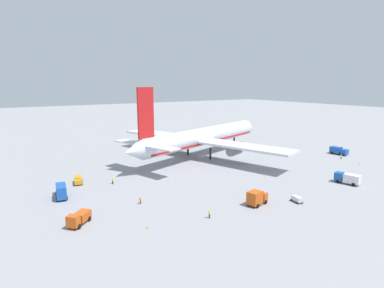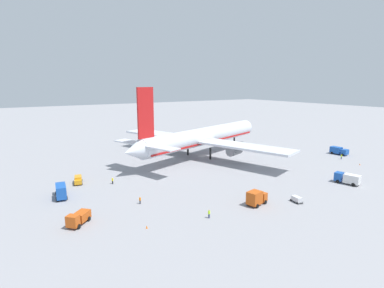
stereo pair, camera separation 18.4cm
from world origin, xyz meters
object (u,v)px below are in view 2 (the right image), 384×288
object	(u,v)px
ground_worker_3	(209,214)
traffic_cone_3	(360,164)
ground_worker_1	(113,181)
service_van	(78,180)
service_truck_1	(348,178)
traffic_cone_4	(244,135)
airliner	(201,137)
traffic_cone_1	(221,133)
baggage_cart_0	(297,199)
traffic_cone_0	(147,227)
ground_worker_2	(341,157)
service_truck_2	(256,198)
service_truck_3	(61,190)
ground_worker_0	(140,200)
service_truck_4	(78,218)
service_truck_5	(339,151)
traffic_cone_2	(242,134)

from	to	relation	value
ground_worker_3	traffic_cone_3	xyz separation A→B (m)	(65.17, 6.45, -0.63)
traffic_cone_3	ground_worker_1	bearing A→B (deg)	161.70
service_van	ground_worker_3	distance (m)	40.13
service_truck_1	traffic_cone_4	bearing A→B (deg)	67.85
airliner	traffic_cone_1	size ratio (longest dim) A/B	126.73
baggage_cart_0	traffic_cone_0	size ratio (longest dim) A/B	6.31
ground_worker_2	traffic_cone_0	distance (m)	80.66
baggage_cart_0	traffic_cone_3	xyz separation A→B (m)	(43.70, 10.21, -0.45)
service_truck_1	ground_worker_2	distance (m)	29.47
service_van	traffic_cone_1	bearing A→B (deg)	29.00
service_van	ground_worker_2	distance (m)	87.04
airliner	service_van	xyz separation A→B (m)	(-45.24, -8.05, -6.07)
service_truck_2	service_truck_3	world-z (taller)	service_truck_2
ground_worker_3	service_truck_2	bearing A→B (deg)	-0.13
service_truck_1	service_truck_3	bearing A→B (deg)	155.39
service_truck_2	ground_worker_0	xyz separation A→B (m)	(-21.20, 14.27, -0.86)
service_truck_2	ground_worker_3	size ratio (longest dim) A/B	3.05
baggage_cart_0	traffic_cone_4	world-z (taller)	baggage_cart_0
traffic_cone_0	ground_worker_0	bearing A→B (deg)	72.30
ground_worker_1	baggage_cart_0	bearing A→B (deg)	-48.66
ground_worker_1	ground_worker_2	distance (m)	78.43
service_van	ground_worker_3	xyz separation A→B (m)	(16.68, -36.50, -0.13)
service_truck_4	traffic_cone_4	distance (m)	113.18
service_truck_1	ground_worker_2	world-z (taller)	service_truck_1
traffic_cone_1	traffic_cone_4	bearing A→B (deg)	-62.82
service_truck_5	service_van	distance (m)	91.78
service_truck_2	airliner	bearing A→B (deg)	70.38
ground_worker_3	traffic_cone_0	bearing A→B (deg)	168.32
service_truck_1	service_truck_4	world-z (taller)	service_truck_1
traffic_cone_0	traffic_cone_4	bearing A→B (deg)	38.75
traffic_cone_2	ground_worker_0	bearing A→B (deg)	-144.28
service_van	ground_worker_0	size ratio (longest dim) A/B	3.04
ground_worker_2	traffic_cone_3	bearing A→B (deg)	-106.36
traffic_cone_0	traffic_cone_2	xyz separation A→B (m)	(85.90, 70.79, 0.00)
ground_worker_0	traffic_cone_4	bearing A→B (deg)	34.85
service_van	traffic_cone_3	xyz separation A→B (m)	(81.85, -30.05, -0.76)
service_truck_1	ground_worker_3	xyz separation A→B (m)	(-43.35, 2.41, -0.64)
airliner	service_truck_2	world-z (taller)	airliner
service_truck_3	traffic_cone_3	bearing A→B (deg)	-13.65
ground_worker_0	ground_worker_1	size ratio (longest dim) A/B	0.92
ground_worker_2	traffic_cone_4	bearing A→B (deg)	84.15
service_truck_4	ground_worker_2	xyz separation A→B (m)	(89.94, 3.50, -0.43)
traffic_cone_1	service_truck_3	bearing A→B (deg)	-148.36
service_truck_4	traffic_cone_1	size ratio (longest dim) A/B	9.62
service_truck_1	ground_worker_1	size ratio (longest dim) A/B	3.64
baggage_cart_0	ground_worker_0	world-z (taller)	ground_worker_0
airliner	traffic_cone_4	bearing A→B (deg)	30.80
traffic_cone_3	traffic_cone_4	distance (m)	65.31
airliner	service_van	bearing A→B (deg)	-169.91
service_truck_4	traffic_cone_2	world-z (taller)	service_truck_4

